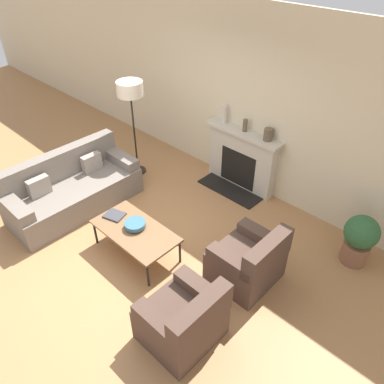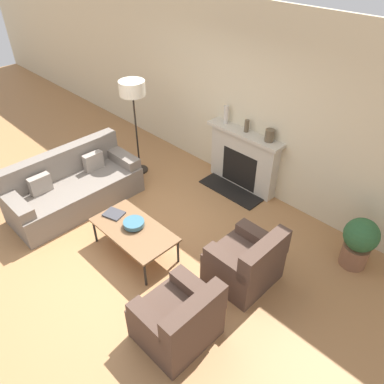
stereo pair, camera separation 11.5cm
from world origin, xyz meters
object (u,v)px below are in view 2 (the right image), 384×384
at_px(book, 114,214).
at_px(mantel_vase_center_left, 247,126).
at_px(armchair_near, 178,319).
at_px(coffee_table, 134,230).
at_px(armchair_far, 246,263).
at_px(fireplace, 243,160).
at_px(mantel_vase_center_right, 270,135).
at_px(bowl, 134,223).
at_px(potted_plant, 359,241).
at_px(floor_lamp, 133,94).
at_px(mantel_vase_left, 226,115).
at_px(couch, 73,188).

bearing_deg(book, mantel_vase_center_left, 62.07).
distance_m(armchair_near, coffee_table, 1.47).
xyz_separation_m(armchair_far, mantel_vase_center_left, (-1.37, 1.63, 0.81)).
bearing_deg(fireplace, mantel_vase_center_right, 2.02).
bearing_deg(armchair_near, mantel_vase_center_left, -153.75).
xyz_separation_m(armchair_far, mantel_vase_center_right, (-0.94, 1.63, 0.80)).
height_order(armchair_far, mantel_vase_center_left, mantel_vase_center_left).
height_order(bowl, potted_plant, potted_plant).
relative_size(floor_lamp, mantel_vase_left, 5.63).
relative_size(couch, potted_plant, 2.76).
bearing_deg(bowl, floor_lamp, 140.14).
relative_size(book, mantel_vase_center_right, 1.65).
bearing_deg(coffee_table, armchair_far, 25.70).
relative_size(couch, armchair_far, 2.52).
bearing_deg(potted_plant, bowl, -140.38).
xyz_separation_m(bowl, mantel_vase_center_left, (0.05, 2.26, 0.66)).
bearing_deg(floor_lamp, fireplace, 31.11).
xyz_separation_m(bowl, book, (-0.39, -0.05, -0.04)).
xyz_separation_m(armchair_far, book, (-1.81, -0.68, 0.11)).
bearing_deg(mantel_vase_left, couch, -115.64).
distance_m(couch, armchair_near, 2.95).
bearing_deg(book, potted_plant, 18.78).
distance_m(armchair_far, mantel_vase_left, 2.58).
xyz_separation_m(armchair_near, armchair_far, (0.00, 1.15, 0.00)).
bearing_deg(floor_lamp, mantel_vase_left, 40.01).
bearing_deg(bowl, fireplace, 88.79).
bearing_deg(mantel_vase_center_left, mantel_vase_left, 180.00).
xyz_separation_m(armchair_near, potted_plant, (0.85, 2.40, 0.10)).
height_order(armchair_near, mantel_vase_center_right, mantel_vase_center_right).
xyz_separation_m(bowl, potted_plant, (2.27, 1.88, -0.06)).
xyz_separation_m(fireplace, floor_lamp, (-1.59, -0.96, 0.96)).
distance_m(fireplace, mantel_vase_center_right, 0.76).
distance_m(couch, book, 1.11).
bearing_deg(bowl, coffee_table, -45.38).
xyz_separation_m(fireplace, mantel_vase_center_right, (0.44, 0.02, 0.62)).
distance_m(armchair_far, book, 1.94).
distance_m(floor_lamp, potted_plant, 3.99).
height_order(couch, book, couch).
distance_m(armchair_near, mantel_vase_left, 3.42).
distance_m(armchair_far, potted_plant, 1.51).
xyz_separation_m(couch, mantel_vase_center_right, (1.98, 2.32, 0.80)).
relative_size(fireplace, coffee_table, 1.14).
bearing_deg(armchair_far, bowl, -66.18).
bearing_deg(potted_plant, mantel_vase_left, 171.75).
bearing_deg(mantel_vase_center_right, bowl, -102.11).
xyz_separation_m(armchair_near, bowl, (-1.42, 0.52, 0.15)).
bearing_deg(mantel_vase_center_left, coffee_table, -90.27).
bearing_deg(potted_plant, book, -144.06).
distance_m(armchair_near, book, 1.87).
distance_m(couch, mantel_vase_center_left, 2.90).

